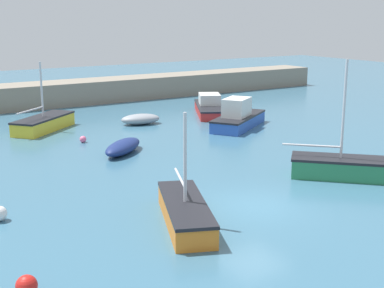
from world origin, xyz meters
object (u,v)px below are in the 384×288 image
motorboat_grey_hull (210,107)px  mooring_buoy_pink (83,139)px  motorboat_with_cabin (238,117)px  sailboat_tall_mast (340,167)px  sailboat_short_mast (185,212)px  sailboat_twin_hulled (44,123)px  mooring_buoy_red (27,286)px  rowboat_white_midwater (123,147)px  open_tender_yellow (140,119)px

motorboat_grey_hull → mooring_buoy_pink: 12.33m
motorboat_with_cabin → sailboat_tall_mast: bearing=-137.0°
sailboat_short_mast → sailboat_twin_hulled: (0.65, 18.78, 0.04)m
sailboat_short_mast → sailboat_tall_mast: bearing=118.7°
sailboat_short_mast → mooring_buoy_red: sailboat_short_mast is taller
motorboat_grey_hull → rowboat_white_midwater: bearing=-27.2°
motorboat_grey_hull → mooring_buoy_pink: bearing=-43.7°
rowboat_white_midwater → sailboat_short_mast: (-2.48, -10.53, 0.09)m
rowboat_white_midwater → mooring_buoy_pink: 3.73m
rowboat_white_midwater → open_tender_yellow: (4.49, 6.68, -0.00)m
sailboat_tall_mast → sailboat_short_mast: sailboat_tall_mast is taller
open_tender_yellow → rowboat_white_midwater: bearing=67.0°
motorboat_grey_hull → open_tender_yellow: 6.36m
mooring_buoy_red → sailboat_short_mast: bearing=18.2°
motorboat_grey_hull → mooring_buoy_red: 28.01m
sailboat_twin_hulled → rowboat_white_midwater: bearing=-117.5°
open_tender_yellow → motorboat_grey_hull: bearing=-162.9°
motorboat_with_cabin → mooring_buoy_pink: (-10.45, 1.49, -0.51)m
sailboat_tall_mast → sailboat_short_mast: bearing=-128.6°
sailboat_short_mast → motorboat_grey_hull: sailboat_short_mast is taller
sailboat_tall_mast → mooring_buoy_pink: sailboat_tall_mast is taller
sailboat_twin_hulled → motorboat_with_cabin: bearing=-68.4°
motorboat_grey_hull → sailboat_twin_hulled: size_ratio=1.26×
motorboat_with_cabin → sailboat_twin_hulled: sailboat_twin_hulled is taller
sailboat_tall_mast → open_tender_yellow: size_ratio=1.86×
mooring_buoy_red → sailboat_twin_hulled: bearing=71.5°
motorboat_with_cabin → mooring_buoy_red: bearing=-174.3°
sailboat_twin_hulled → open_tender_yellow: bearing=-53.9°
motorboat_with_cabin → motorboat_grey_hull: (1.29, 5.25, -0.17)m
mooring_buoy_pink → rowboat_white_midwater: bearing=-75.6°
motorboat_grey_hull → open_tender_yellow: motorboat_grey_hull is taller
rowboat_white_midwater → motorboat_with_cabin: (9.52, 2.11, 0.35)m
motorboat_grey_hull → sailboat_twin_hulled: 12.67m
sailboat_twin_hulled → open_tender_yellow: sailboat_twin_hulled is taller
motorboat_grey_hull → mooring_buoy_red: motorboat_grey_hull is taller
sailboat_tall_mast → mooring_buoy_pink: bearing=165.2°
motorboat_grey_hull → mooring_buoy_red: (-19.63, -19.98, -0.24)m
sailboat_twin_hulled → mooring_buoy_pink: 4.74m
rowboat_white_midwater → open_tender_yellow: rowboat_white_midwater is taller
sailboat_twin_hulled → sailboat_short_mast: bearing=-132.0°
rowboat_white_midwater → motorboat_grey_hull: (10.81, 7.36, 0.18)m
sailboat_tall_mast → mooring_buoy_red: size_ratio=9.23×
motorboat_with_cabin → mooring_buoy_pink: motorboat_with_cabin is taller
motorboat_with_cabin → mooring_buoy_red: size_ratio=9.85×
rowboat_white_midwater → sailboat_tall_mast: bearing=84.4°
open_tender_yellow → mooring_buoy_pink: 6.23m
rowboat_white_midwater → sailboat_short_mast: bearing=36.4°
rowboat_white_midwater → mooring_buoy_red: rowboat_white_midwater is taller
sailboat_twin_hulled → sailboat_tall_mast: bearing=-104.6°
rowboat_white_midwater → motorboat_with_cabin: size_ratio=0.60×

